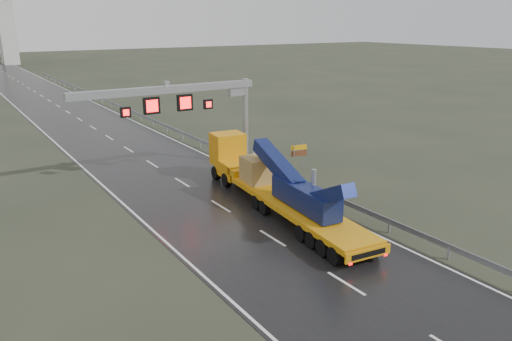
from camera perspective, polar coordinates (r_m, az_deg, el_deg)
ground at (r=25.45m, az=7.13°, el=-10.86°), size 400.00×400.00×0.00m
road at (r=60.12m, az=-18.12°, el=4.67°), size 11.00×200.00×0.02m
guardrail at (r=52.67m, az=-8.85°, el=4.46°), size 0.20×140.00×1.40m
sign_gantry at (r=39.40m, az=-7.22°, el=7.68°), size 14.90×1.20×7.42m
heavy_haul_truck at (r=33.15m, az=1.27°, el=-1.00°), size 4.44×18.14×4.22m
exit_sign_pair at (r=39.89m, az=4.92°, el=2.01°), size 1.33×0.37×2.33m
striped_barrier at (r=42.43m, az=0.18°, el=1.51°), size 0.70×0.39×1.17m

